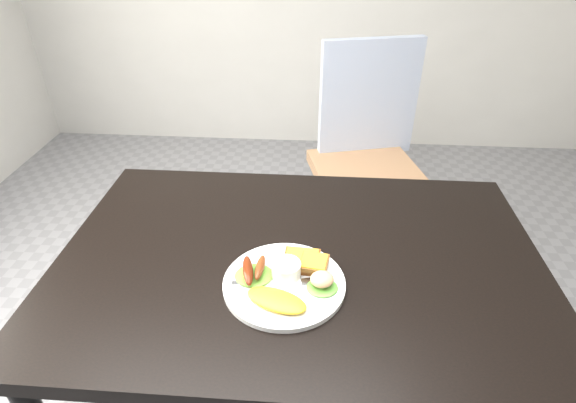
# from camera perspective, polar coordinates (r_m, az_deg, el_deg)

# --- Properties ---
(dining_table) EXTENTS (1.20, 0.80, 0.04)m
(dining_table) POSITION_cam_1_polar(r_m,az_deg,el_deg) (1.14, 1.46, -7.62)
(dining_table) COLOR black
(dining_table) RESTS_ON ground
(dining_chair) EXTENTS (0.57, 0.57, 0.06)m
(dining_chair) POSITION_cam_1_polar(r_m,az_deg,el_deg) (2.10, 9.94, 3.54)
(dining_chair) COLOR #A57852
(dining_chair) RESTS_ON ground
(person) EXTENTS (0.55, 0.40, 1.44)m
(person) POSITION_cam_1_polar(r_m,az_deg,el_deg) (1.72, 12.94, 6.32)
(person) COLOR navy
(person) RESTS_ON ground
(plate) EXTENTS (0.28, 0.28, 0.01)m
(plate) POSITION_cam_1_polar(r_m,az_deg,el_deg) (1.04, -0.49, -10.38)
(plate) COLOR white
(plate) RESTS_ON dining_table
(lettuce_left) EXTENTS (0.10, 0.09, 0.01)m
(lettuce_left) POSITION_cam_1_polar(r_m,az_deg,el_deg) (1.05, -4.33, -9.30)
(lettuce_left) COLOR #3E9128
(lettuce_left) RESTS_ON plate
(lettuce_right) EXTENTS (0.07, 0.07, 0.01)m
(lettuce_right) POSITION_cam_1_polar(r_m,az_deg,el_deg) (1.02, 4.36, -10.82)
(lettuce_right) COLOR #60A23B
(lettuce_right) RESTS_ON plate
(omelette) EXTENTS (0.15, 0.11, 0.02)m
(omelette) POSITION_cam_1_polar(r_m,az_deg,el_deg) (0.98, -1.46, -12.40)
(omelette) COLOR yellow
(omelette) RESTS_ON plate
(sausage_a) EXTENTS (0.04, 0.10, 0.02)m
(sausage_a) POSITION_cam_1_polar(r_m,az_deg,el_deg) (1.04, -5.11, -8.70)
(sausage_a) COLOR #5A1B09
(sausage_a) RESTS_ON lettuce_left
(sausage_b) EXTENTS (0.03, 0.08, 0.02)m
(sausage_b) POSITION_cam_1_polar(r_m,az_deg,el_deg) (1.05, -3.57, -8.32)
(sausage_b) COLOR brown
(sausage_b) RESTS_ON lettuce_left
(ramekin) EXTENTS (0.09, 0.09, 0.04)m
(ramekin) POSITION_cam_1_polar(r_m,az_deg,el_deg) (1.04, -0.24, -8.71)
(ramekin) COLOR white
(ramekin) RESTS_ON plate
(toast_a) EXTENTS (0.09, 0.09, 0.01)m
(toast_a) POSITION_cam_1_polar(r_m,az_deg,el_deg) (1.08, 1.71, -7.57)
(toast_a) COLOR maroon
(toast_a) RESTS_ON plate
(toast_b) EXTENTS (0.07, 0.07, 0.01)m
(toast_b) POSITION_cam_1_polar(r_m,az_deg,el_deg) (1.06, 3.33, -7.76)
(toast_b) COLOR brown
(toast_b) RESTS_ON toast_a
(potato_salad) EXTENTS (0.06, 0.06, 0.03)m
(potato_salad) POSITION_cam_1_polar(r_m,az_deg,el_deg) (1.01, 4.34, -9.81)
(potato_salad) COLOR #F7F1AE
(potato_salad) RESTS_ON lettuce_right
(fork) EXTENTS (0.16, 0.05, 0.00)m
(fork) POSITION_cam_1_polar(r_m,az_deg,el_deg) (1.04, -2.73, -9.89)
(fork) COLOR #ADAFB7
(fork) RESTS_ON plate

